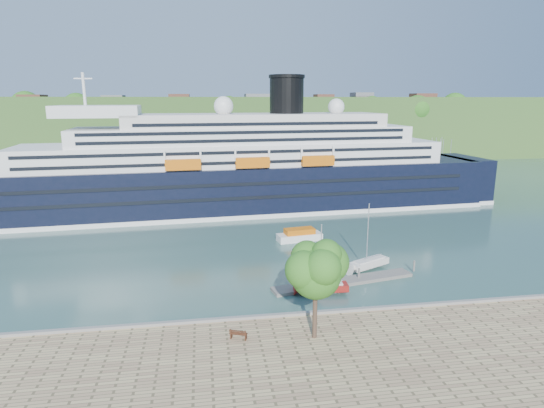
{
  "coord_description": "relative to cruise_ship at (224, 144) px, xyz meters",
  "views": [
    {
      "loc": [
        -12.47,
        -43.18,
        23.17
      ],
      "look_at": [
        -1.09,
        30.0,
        6.06
      ],
      "focal_mm": 30.0,
      "sensor_mm": 36.0,
      "label": 1
    }
  ],
  "objects": [
    {
      "name": "promenade_tree",
      "position": [
        5.29,
        -56.49,
        -7.83
      ],
      "size": [
        6.37,
        6.37,
        10.54
      ],
      "primitive_type": null,
      "color": "#2A681B",
      "rests_on": "promenade"
    },
    {
      "name": "floating_pontoon",
      "position": [
        12.84,
        -42.04,
        -13.88
      ],
      "size": [
        19.5,
        6.09,
        0.43
      ],
      "primitive_type": null,
      "rotation": [
        0.0,
        0.0,
        0.19
      ],
      "color": "gray",
      "rests_on": "ground"
    },
    {
      "name": "far_hillside",
      "position": [
        7.71,
        93.41,
        -2.1
      ],
      "size": [
        400.0,
        50.0,
        24.0
      ],
      "primitive_type": "cube",
      "color": "#335F26",
      "rests_on": "ground"
    },
    {
      "name": "sailboat_red",
      "position": [
        9.38,
        -44.8,
        -9.9
      ],
      "size": [
        6.62,
        2.26,
        8.41
      ],
      "primitive_type": null,
      "rotation": [
        0.0,
        0.0,
        -0.07
      ],
      "color": "maroon",
      "rests_on": "ground"
    },
    {
      "name": "tender_launch",
      "position": [
        11.01,
        -23.33,
        -13.05
      ],
      "size": [
        7.86,
        3.67,
        2.09
      ],
      "primitive_type": null,
      "rotation": [
        0.0,
        0.0,
        0.15
      ],
      "color": "#D0620C",
      "rests_on": "ground"
    },
    {
      "name": "park_bench",
      "position": [
        -1.89,
        -55.66,
        -12.55
      ],
      "size": [
        1.87,
        1.28,
        1.11
      ],
      "primitive_type": null,
      "rotation": [
        0.0,
        0.0,
        -0.37
      ],
      "color": "#442413",
      "rests_on": "promenade"
    },
    {
      "name": "ground",
      "position": [
        7.71,
        -51.59,
        -14.1
      ],
      "size": [
        400.0,
        400.0,
        0.0
      ],
      "primitive_type": "plane",
      "color": "#2D5149",
      "rests_on": "ground"
    },
    {
      "name": "sailboat_white_far",
      "position": [
        17.72,
        -37.86,
        -9.56
      ],
      "size": [
        7.16,
        4.89,
        9.08
      ],
      "primitive_type": null,
      "rotation": [
        0.0,
        0.0,
        0.46
      ],
      "color": "silver",
      "rests_on": "ground"
    },
    {
      "name": "cruise_ship",
      "position": [
        0.0,
        0.0,
        0.0
      ],
      "size": [
        126.49,
        26.29,
        28.2
      ],
      "primitive_type": null,
      "rotation": [
        0.0,
        0.0,
        0.06
      ],
      "color": "black",
      "rests_on": "ground"
    },
    {
      "name": "quay_coping",
      "position": [
        7.71,
        -51.79,
        -12.95
      ],
      "size": [
        220.0,
        0.5,
        0.3
      ],
      "primitive_type": "cube",
      "color": "slate",
      "rests_on": "promenade"
    }
  ]
}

